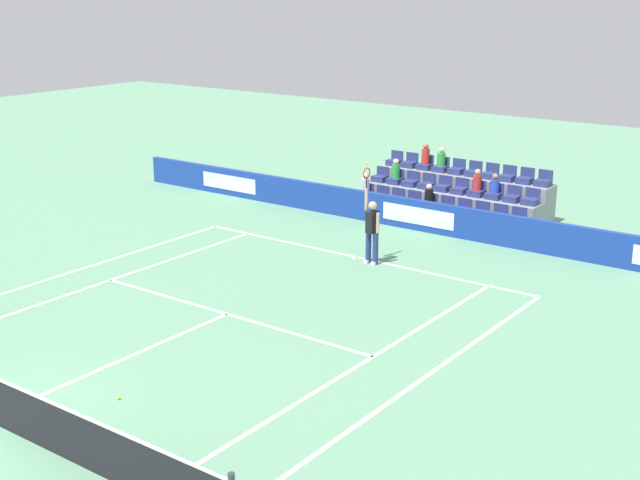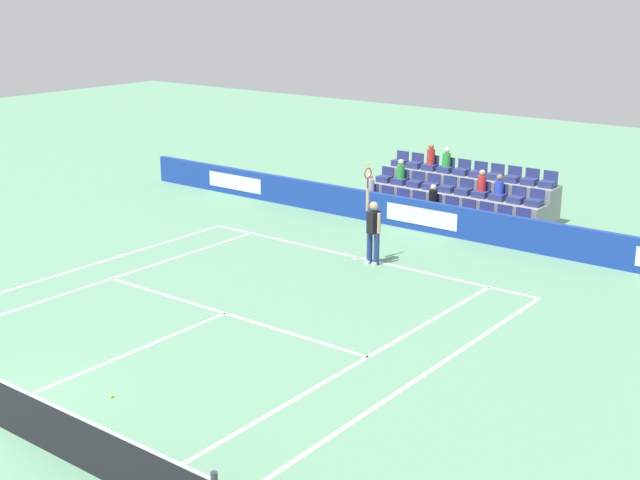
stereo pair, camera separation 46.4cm
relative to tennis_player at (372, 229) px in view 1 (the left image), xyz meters
name	(u,v)px [view 1 (the left image)]	position (x,y,z in m)	size (l,w,h in m)	color
line_baseline	(357,257)	(0.63, -0.21, -0.99)	(10.97, 0.10, 0.01)	white
line_service	(227,314)	(0.63, 5.28, -0.99)	(8.23, 0.10, 0.01)	white
line_centre_service	(123,359)	(0.63, 8.48, -0.99)	(0.10, 6.40, 0.01)	white
line_singles_sideline_left	(97,285)	(4.75, 5.73, -0.99)	(0.10, 11.89, 0.01)	white
line_singles_sideline_right	(361,364)	(-3.48, 5.73, -0.99)	(0.10, 11.89, 0.01)	white
line_doubles_sideline_left	(64,275)	(6.12, 5.73, -0.99)	(0.10, 11.89, 0.01)	white
line_doubles_sideline_right	(419,381)	(-4.85, 5.73, -0.99)	(0.10, 11.89, 0.01)	white
line_centre_mark	(355,258)	(0.63, -0.11, -0.99)	(0.10, 0.20, 0.01)	white
sponsor_barrier	(419,215)	(0.63, -3.73, -0.51)	(23.89, 0.22, 0.97)	#193899
tennis_player	(372,229)	(0.00, 0.00, 0.00)	(0.53, 0.37, 2.85)	navy
stadium_stand	(454,199)	(0.65, -6.04, -0.44)	(6.20, 2.85, 2.18)	gray
loose_tennis_ball	(118,398)	(-0.69, 9.75, -0.96)	(0.07, 0.07, 0.07)	#D1E533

